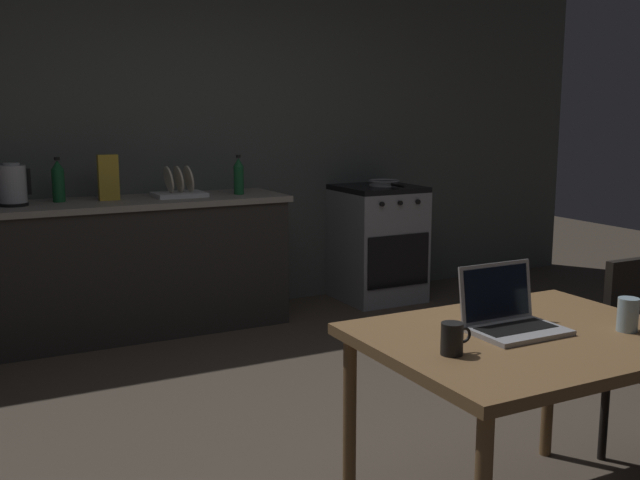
% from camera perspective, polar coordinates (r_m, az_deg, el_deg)
% --- Properties ---
extents(ground_plane, '(12.00, 12.00, 0.00)m').
position_cam_1_polar(ground_plane, '(3.47, 5.96, -15.57)').
color(ground_plane, '#473D33').
extents(back_wall, '(6.40, 0.10, 2.81)m').
position_cam_1_polar(back_wall, '(5.64, -6.34, 9.06)').
color(back_wall, '#494E4B').
rests_on(back_wall, ground_plane).
extents(kitchen_counter, '(2.16, 0.64, 0.90)m').
position_cam_1_polar(kitchen_counter, '(5.14, -14.55, -1.99)').
color(kitchen_counter, '#282623').
rests_on(kitchen_counter, ground_plane).
extents(stove_oven, '(0.60, 0.62, 0.90)m').
position_cam_1_polar(stove_oven, '(5.88, 4.43, -0.22)').
color(stove_oven, gray).
rests_on(stove_oven, ground_plane).
extents(dining_table, '(1.11, 0.87, 0.72)m').
position_cam_1_polar(dining_table, '(2.72, 15.57, -8.45)').
color(dining_table, brown).
rests_on(dining_table, ground_plane).
extents(laptop, '(0.32, 0.26, 0.23)m').
position_cam_1_polar(laptop, '(2.71, 14.46, -5.82)').
color(laptop, '#99999E').
rests_on(laptop, dining_table).
extents(electric_kettle, '(0.19, 0.17, 0.27)m').
position_cam_1_polar(electric_kettle, '(4.95, -22.50, 3.90)').
color(electric_kettle, black).
rests_on(electric_kettle, kitchen_counter).
extents(bottle, '(0.07, 0.07, 0.28)m').
position_cam_1_polar(bottle, '(5.23, -6.26, 4.92)').
color(bottle, '#19592D').
rests_on(bottle, kitchen_counter).
extents(frying_pan, '(0.25, 0.42, 0.05)m').
position_cam_1_polar(frying_pan, '(5.81, 4.96, 4.41)').
color(frying_pan, gray).
rests_on(frying_pan, stove_oven).
extents(coffee_mug, '(0.11, 0.07, 0.10)m').
position_cam_1_polar(coffee_mug, '(2.41, 10.14, -7.46)').
color(coffee_mug, black).
rests_on(coffee_mug, dining_table).
extents(drinking_glass, '(0.07, 0.07, 0.12)m').
position_cam_1_polar(drinking_glass, '(2.83, 22.56, -5.31)').
color(drinking_glass, '#99B7C6').
rests_on(drinking_glass, dining_table).
extents(cereal_box, '(0.13, 0.05, 0.30)m').
position_cam_1_polar(cereal_box, '(5.05, -15.93, 4.63)').
color(cereal_box, gold).
rests_on(cereal_box, kitchen_counter).
extents(dish_rack, '(0.34, 0.26, 0.21)m').
position_cam_1_polar(dish_rack, '(5.15, -10.76, 3.80)').
color(dish_rack, silver).
rests_on(dish_rack, kitchen_counter).
extents(bottle_b, '(0.08, 0.08, 0.29)m').
position_cam_1_polar(bottle_b, '(5.06, -19.46, 4.31)').
color(bottle_b, '#19592D').
rests_on(bottle_b, kitchen_counter).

